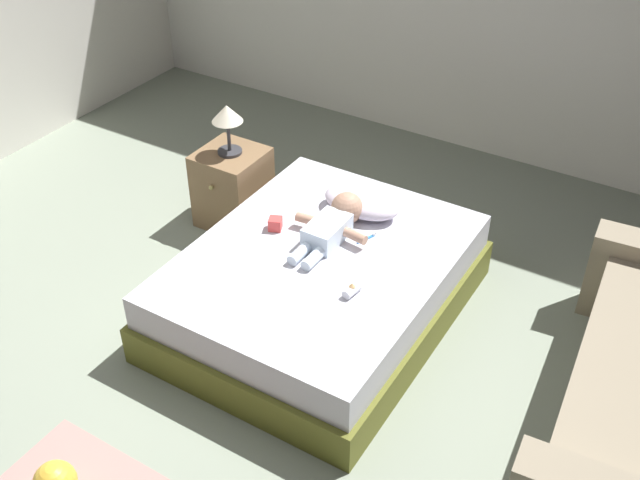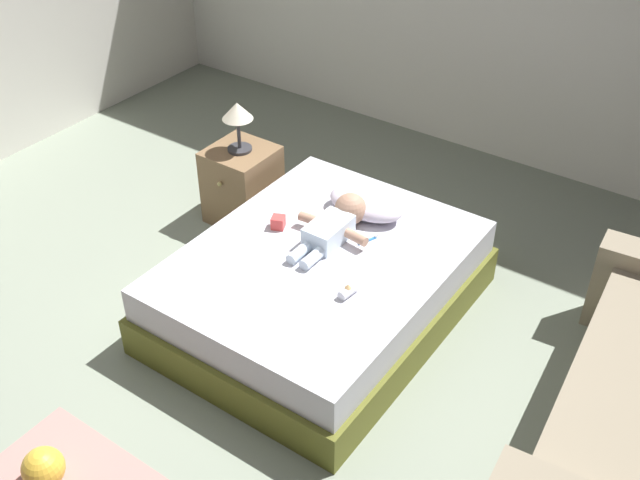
# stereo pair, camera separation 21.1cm
# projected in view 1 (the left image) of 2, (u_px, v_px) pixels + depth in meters

# --- Properties ---
(ground_plane) EXTENTS (8.00, 8.00, 0.00)m
(ground_plane) POSITION_uv_depth(u_px,v_px,m) (239.00, 367.00, 4.17)
(ground_plane) COLOR gray
(bed) EXTENTS (1.42, 1.79, 0.45)m
(bed) POSITION_uv_depth(u_px,v_px,m) (320.00, 286.00, 4.39)
(bed) COLOR brown
(bed) RESTS_ON ground_plane
(pillow) EXTENTS (0.48, 0.29, 0.14)m
(pillow) POSITION_uv_depth(u_px,v_px,m) (362.00, 202.00, 4.55)
(pillow) COLOR silver
(pillow) RESTS_ON bed
(baby) EXTENTS (0.46, 0.63, 0.19)m
(baby) POSITION_uv_depth(u_px,v_px,m) (334.00, 223.00, 4.37)
(baby) COLOR white
(baby) RESTS_ON bed
(toothbrush) EXTENTS (0.06, 0.13, 0.02)m
(toothbrush) POSITION_uv_depth(u_px,v_px,m) (367.00, 238.00, 4.36)
(toothbrush) COLOR #368CE2
(toothbrush) RESTS_ON bed
(nightstand) EXTENTS (0.42, 0.45, 0.54)m
(nightstand) POSITION_uv_depth(u_px,v_px,m) (233.00, 187.00, 5.15)
(nightstand) COLOR brown
(nightstand) RESTS_ON ground_plane
(lamp) EXTENTS (0.20, 0.20, 0.34)m
(lamp) POSITION_uv_depth(u_px,v_px,m) (227.00, 118.00, 4.84)
(lamp) COLOR #333338
(lamp) RESTS_ON nightstand
(toy_block) EXTENTS (0.10, 0.10, 0.07)m
(toy_block) POSITION_uv_depth(u_px,v_px,m) (275.00, 224.00, 4.43)
(toy_block) COLOR #E44442
(toy_block) RESTS_ON bed
(baby_bottle) EXTENTS (0.07, 0.12, 0.07)m
(baby_bottle) POSITION_uv_depth(u_px,v_px,m) (352.00, 290.00, 3.96)
(baby_bottle) COLOR white
(baby_bottle) RESTS_ON bed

